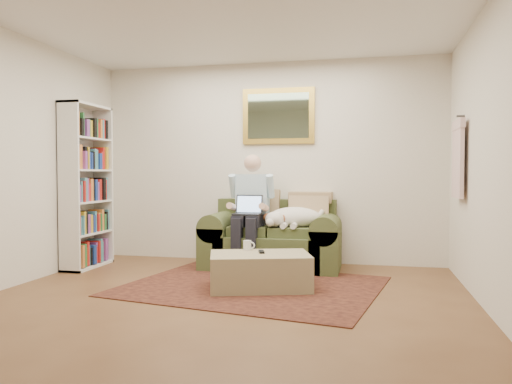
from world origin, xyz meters
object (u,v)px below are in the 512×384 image
(laptop, at_px, (248,209))
(sleeping_dog, at_px, (295,217))
(sofa, at_px, (272,245))
(ottoman, at_px, (260,271))
(coffee_mug, at_px, (247,245))
(seated_man, at_px, (249,212))
(bookshelf, at_px, (87,186))

(laptop, relative_size, sleeping_dog, 0.47)
(sleeping_dog, bearing_deg, sofa, 164.26)
(ottoman, distance_m, coffee_mug, 0.35)
(sofa, xyz_separation_m, sleeping_dog, (0.30, -0.08, 0.35))
(coffee_mug, bearing_deg, sofa, 84.90)
(coffee_mug, bearing_deg, sleeping_dog, 65.99)
(seated_man, bearing_deg, ottoman, -70.80)
(seated_man, xyz_separation_m, bookshelf, (-1.99, -0.30, 0.31))
(sofa, height_order, seated_man, seated_man)
(sofa, relative_size, sleeping_dog, 2.43)
(sleeping_dog, distance_m, coffee_mug, 0.96)
(ottoman, xyz_separation_m, coffee_mug, (-0.18, 0.20, 0.23))
(sofa, bearing_deg, laptop, -138.98)
(laptop, xyz_separation_m, ottoman, (0.34, -0.92, -0.55))
(laptop, xyz_separation_m, bookshelf, (-1.99, -0.23, 0.27))
(seated_man, relative_size, laptop, 4.33)
(sleeping_dog, distance_m, bookshelf, 2.59)
(sofa, relative_size, laptop, 5.15)
(seated_man, height_order, coffee_mug, seated_man)
(seated_man, xyz_separation_m, sleeping_dog, (0.54, 0.07, -0.06))
(seated_man, height_order, ottoman, seated_man)
(coffee_mug, relative_size, bookshelf, 0.05)
(sleeping_dog, xyz_separation_m, ottoman, (-0.20, -1.05, -0.45))
(sofa, xyz_separation_m, bookshelf, (-2.24, -0.45, 0.71))
(laptop, bearing_deg, bookshelf, -173.35)
(seated_man, height_order, bookshelf, bookshelf)
(sleeping_dog, height_order, bookshelf, bookshelf)
(sofa, relative_size, ottoman, 1.69)
(coffee_mug, bearing_deg, laptop, 102.83)
(ottoman, distance_m, bookshelf, 2.57)
(seated_man, relative_size, sleeping_dog, 2.04)
(sleeping_dog, xyz_separation_m, bookshelf, (-2.53, -0.36, 0.37))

